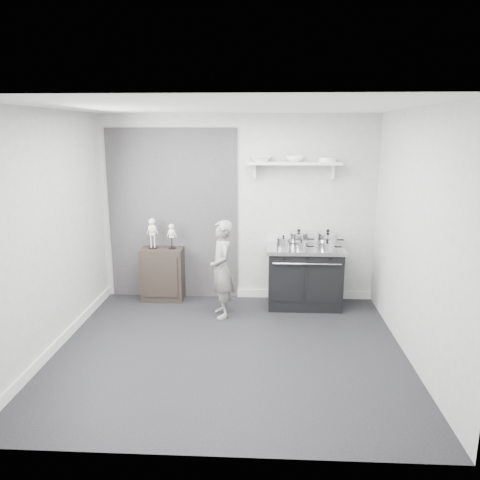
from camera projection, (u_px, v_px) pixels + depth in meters
The scene contains 16 objects.
ground at pixel (229, 350), 5.37m from camera, with size 4.00×4.00×0.00m, color black.
room_shell at pixel (221, 207), 5.15m from camera, with size 4.02×3.62×2.71m.
wall_shelf at pixel (294, 164), 6.50m from camera, with size 1.30×0.26×0.24m.
stove at pixel (304, 276), 6.66m from camera, with size 1.08×0.68×0.87m.
side_cabinet at pixel (163, 274), 6.90m from camera, with size 0.61×0.35×0.79m, color black.
child at pixel (222, 269), 6.23m from camera, with size 0.48×0.32×1.32m, color slate.
pot_front_left at pixel (283, 243), 6.45m from camera, with size 0.28×0.20×0.19m.
pot_back_left at pixel (299, 238), 6.67m from camera, with size 0.36×0.28×0.23m.
pot_back_right at pixel (328, 239), 6.61m from camera, with size 0.37×0.29×0.24m.
pot_front_right at pixel (327, 246), 6.35m from camera, with size 0.31×0.23×0.16m.
pot_front_center at pixel (301, 246), 6.37m from camera, with size 0.26×0.17×0.15m.
skeleton_full at pixel (152, 231), 6.76m from camera, with size 0.14×0.09×0.51m, color beige, non-canonical shape.
skeleton_torso at pixel (172, 234), 6.76m from camera, with size 0.12×0.08×0.42m, color beige, non-canonical shape.
bowl_large at pixel (261, 159), 6.50m from camera, with size 0.31×0.31×0.08m, color white.
bowl_small at pixel (295, 159), 6.48m from camera, with size 0.24×0.24×0.08m, color white.
plate_stack at pixel (328, 160), 6.46m from camera, with size 0.24×0.24×0.06m, color white.
Camera 1 is at (0.39, -4.93, 2.47)m, focal length 35.00 mm.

